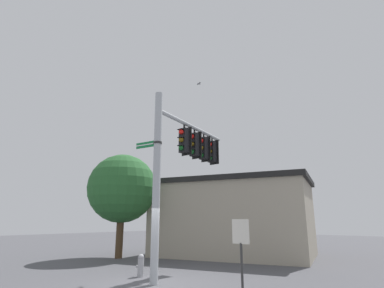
{
  "coord_description": "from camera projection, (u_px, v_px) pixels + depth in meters",
  "views": [
    {
      "loc": [
        -8.05,
        7.62,
        2.1
      ],
      "look_at": [
        0.37,
        -2.44,
        5.38
      ],
      "focal_mm": 28.53,
      "sensor_mm": 36.0,
      "label": 1
    }
  ],
  "objects": [
    {
      "name": "ground_plane",
      "position": [
        154.0,
        285.0,
        10.17
      ],
      "size": [
        80.0,
        80.0,
        0.0
      ],
      "primitive_type": "plane",
      "color": "#4C4C51"
    },
    {
      "name": "signal_pole",
      "position": [
        157.0,
        182.0,
        11.0
      ],
      "size": [
        0.28,
        0.28,
        6.89
      ],
      "primitive_type": "cylinder",
      "color": "#ADB2B7",
      "rests_on": "ground"
    },
    {
      "name": "mast_arm",
      "position": [
        193.0,
        127.0,
        13.8
      ],
      "size": [
        0.95,
        5.11,
        0.17
      ],
      "primitive_type": "cylinder",
      "rotation": [
        0.0,
        1.57,
        4.86
      ],
      "color": "#ADB2B7"
    },
    {
      "name": "traffic_light_nearest_pole",
      "position": [
        184.0,
        140.0,
        12.97
      ],
      "size": [
        0.54,
        0.49,
        1.31
      ],
      "color": "black"
    },
    {
      "name": "traffic_light_mid_inner",
      "position": [
        194.0,
        145.0,
        13.69
      ],
      "size": [
        0.54,
        0.49,
        1.31
      ],
      "color": "black"
    },
    {
      "name": "traffic_light_mid_outer",
      "position": [
        203.0,
        148.0,
        14.4
      ],
      "size": [
        0.54,
        0.49,
        1.31
      ],
      "color": "black"
    },
    {
      "name": "traffic_light_arm_end",
      "position": [
        212.0,
        152.0,
        15.12
      ],
      "size": [
        0.54,
        0.49,
        1.31
      ],
      "color": "black"
    },
    {
      "name": "street_name_sign",
      "position": [
        152.0,
        144.0,
        11.48
      ],
      "size": [
        1.18,
        0.34,
        0.22
      ],
      "color": "#147238"
    },
    {
      "name": "bird_flying",
      "position": [
        199.0,
        84.0,
        16.23
      ],
      "size": [
        0.32,
        0.23,
        0.07
      ],
      "color": "gray"
    },
    {
      "name": "storefront_building",
      "position": [
        235.0,
        217.0,
        19.0
      ],
      "size": [
        10.64,
        9.16,
        4.53
      ],
      "color": "#A89E89",
      "rests_on": "ground"
    },
    {
      "name": "tree_by_storefront",
      "position": [
        122.0,
        188.0,
        18.17
      ],
      "size": [
        4.03,
        4.03,
        5.96
      ],
      "color": "#4C3823",
      "rests_on": "ground"
    },
    {
      "name": "fire_hydrant",
      "position": [
        141.0,
        265.0,
        11.7
      ],
      "size": [
        0.35,
        0.24,
        0.82
      ],
      "color": "#99999E",
      "rests_on": "ground"
    },
    {
      "name": "historical_marker",
      "position": [
        241.0,
        243.0,
        9.63
      ],
      "size": [
        0.6,
        0.08,
        2.13
      ],
      "color": "#333333",
      "rests_on": "ground"
    }
  ]
}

